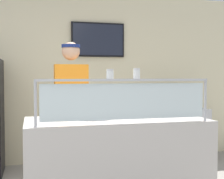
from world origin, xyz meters
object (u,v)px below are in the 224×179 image
object	(u,v)px
pizza_tray	(92,117)
parmesan_shaker	(110,75)
pizza_box_stack	(183,100)
worker_figure	(72,107)
pizza_server	(92,115)
pepper_flake_shaker	(137,74)

from	to	relation	value
pizza_tray	parmesan_shaker	size ratio (longest dim) A/B	5.07
parmesan_shaker	pizza_box_stack	world-z (taller)	parmesan_shaker
pizza_box_stack	worker_figure	bearing A→B (deg)	-154.51
parmesan_shaker	worker_figure	xyz separation A→B (m)	(-0.20, 1.04, -0.37)
pizza_server	parmesan_shaker	size ratio (longest dim) A/B	3.31
pizza_server	pizza_box_stack	world-z (taller)	pizza_box_stack
pepper_flake_shaker	parmesan_shaker	bearing A→B (deg)	180.00
pizza_tray	parmesan_shaker	bearing A→B (deg)	-80.22
pizza_server	pizza_tray	bearing A→B (deg)	47.93
pepper_flake_shaker	worker_figure	bearing A→B (deg)	113.10
worker_figure	pizza_box_stack	xyz separation A→B (m)	(1.88, 0.90, -0.02)
parmesan_shaker	worker_figure	bearing A→B (deg)	101.05
pizza_box_stack	pepper_flake_shaker	bearing A→B (deg)	-126.71
pizza_tray	pizza_box_stack	world-z (taller)	pizza_box_stack
worker_figure	pizza_box_stack	world-z (taller)	worker_figure
worker_figure	parmesan_shaker	bearing A→B (deg)	-78.95
pizza_tray	worker_figure	world-z (taller)	worker_figure
pizza_tray	pepper_flake_shaker	xyz separation A→B (m)	(0.31, -0.42, 0.42)
pizza_server	worker_figure	size ratio (longest dim) A/B	0.16
pepper_flake_shaker	pizza_box_stack	world-z (taller)	pepper_flake_shaker
parmesan_shaker	pepper_flake_shaker	bearing A→B (deg)	0.00
pizza_tray	pepper_flake_shaker	world-z (taller)	pepper_flake_shaker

